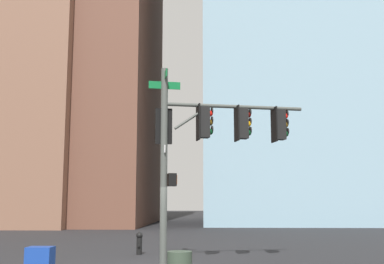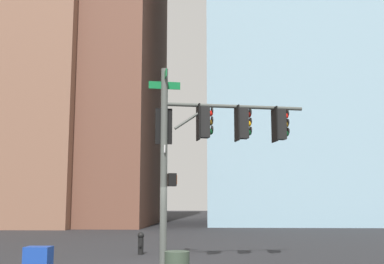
{
  "view_description": "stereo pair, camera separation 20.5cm",
  "coord_description": "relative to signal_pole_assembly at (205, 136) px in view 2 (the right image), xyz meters",
  "views": [
    {
      "loc": [
        15.14,
        1.83,
        2.04
      ],
      "look_at": [
        0.04,
        1.3,
        4.27
      ],
      "focal_mm": 44.61,
      "sensor_mm": 36.0,
      "label": 1
    },
    {
      "loc": [
        15.14,
        2.04,
        2.04
      ],
      "look_at": [
        0.04,
        1.3,
        4.27
      ],
      "focal_mm": 44.61,
      "sensor_mm": 36.0,
      "label": 2
    }
  ],
  "objects": [
    {
      "name": "signal_pole_assembly",
      "position": [
        0.0,
        0.0,
        0.0
      ],
      "size": [
        1.58,
        5.05,
        6.31
      ],
      "rotation": [
        0.0,
        0.0,
        1.79
      ],
      "color": "#4C514C",
      "rests_on": "ground_plane"
    },
    {
      "name": "fire_hydrant",
      "position": [
        -3.82,
        -2.63,
        -3.69
      ],
      "size": [
        0.34,
        0.26,
        0.87
      ],
      "color": "black",
      "rests_on": "ground_plane"
    },
    {
      "name": "building_brick_midblock",
      "position": [
        -30.19,
        -18.15,
        11.13
      ],
      "size": [
        21.19,
        15.04,
        30.59
      ],
      "primitive_type": "cube",
      "color": "#845B47",
      "rests_on": "ground_plane"
    }
  ]
}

